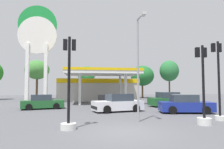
# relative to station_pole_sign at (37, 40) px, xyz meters

# --- Properties ---
(ground_plane) EXTENTS (90.00, 90.00, 0.00)m
(ground_plane) POSITION_rel_station_pole_sign_xyz_m (7.59, -17.03, -8.05)
(ground_plane) COLOR #56565B
(ground_plane) RESTS_ON ground
(gas_station) EXTENTS (12.09, 12.70, 4.33)m
(gas_station) POSITION_rel_station_pole_sign_xyz_m (8.17, 4.83, -6.06)
(gas_station) COLOR beige
(gas_station) RESTS_ON ground
(station_pole_sign) EXTENTS (4.80, 0.56, 12.55)m
(station_pole_sign) POSITION_rel_station_pole_sign_xyz_m (0.00, 0.00, 0.00)
(station_pole_sign) COLOR white
(station_pole_sign) RESTS_ON ground
(car_1) EXTENTS (4.58, 2.74, 1.53)m
(car_1) POSITION_rel_station_pole_sign_xyz_m (8.72, -9.20, -7.35)
(car_1) COLOR black
(car_1) RESTS_ON ground
(car_2) EXTENTS (4.16, 2.47, 1.40)m
(car_2) POSITION_rel_station_pole_sign_xyz_m (1.87, -6.10, -7.42)
(car_2) COLOR black
(car_2) RESTS_ON ground
(car_3) EXTENTS (4.45, 2.49, 1.50)m
(car_3) POSITION_rel_station_pole_sign_xyz_m (14.00, -10.98, -7.37)
(car_3) COLOR black
(car_3) RESTS_ON ground
(car_4) EXTENTS (4.58, 2.48, 1.56)m
(car_4) POSITION_rel_station_pole_sign_xyz_m (15.01, -5.63, -7.34)
(car_4) COLOR black
(car_4) RESTS_ON ground
(traffic_signal_0) EXTENTS (0.65, 0.68, 5.08)m
(traffic_signal_0) POSITION_rel_station_pole_sign_xyz_m (14.31, -14.68, -5.98)
(traffic_signal_0) COLOR silver
(traffic_signal_0) RESTS_ON ground
(traffic_signal_1) EXTENTS (0.78, 0.78, 4.70)m
(traffic_signal_1) POSITION_rel_station_pole_sign_xyz_m (4.93, -15.99, -6.48)
(traffic_signal_1) COLOR silver
(traffic_signal_1) RESTS_ON ground
(traffic_signal_2) EXTENTS (0.79, 0.79, 4.51)m
(traffic_signal_2) POSITION_rel_station_pole_sign_xyz_m (12.40, -15.92, -6.70)
(traffic_signal_2) COLOR silver
(traffic_signal_2) RESTS_ON ground
(tree_1) EXTENTS (3.96, 3.96, 6.58)m
(tree_1) POSITION_rel_station_pole_sign_xyz_m (-1.71, 8.63, -3.09)
(tree_1) COLOR brown
(tree_1) RESTS_ON ground
(tree_2) EXTENTS (3.20, 3.20, 5.84)m
(tree_2) POSITION_rel_station_pole_sign_xyz_m (6.54, 10.40, -3.66)
(tree_2) COLOR brown
(tree_2) RESTS_ON ground
(tree_3) EXTENTS (4.38, 4.38, 6.15)m
(tree_3) POSITION_rel_station_pole_sign_xyz_m (17.08, 10.39, -3.83)
(tree_3) COLOR brown
(tree_3) RESTS_ON ground
(tree_4) EXTENTS (3.62, 3.62, 7.17)m
(tree_4) POSITION_rel_station_pole_sign_xyz_m (22.23, 9.81, -2.89)
(tree_4) COLOR brown
(tree_4) RESTS_ON ground
(corner_streetlamp) EXTENTS (0.24, 1.48, 6.44)m
(corner_streetlamp) POSITION_rel_station_pole_sign_xyz_m (9.03, -14.61, -4.14)
(corner_streetlamp) COLOR gray
(corner_streetlamp) RESTS_ON ground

